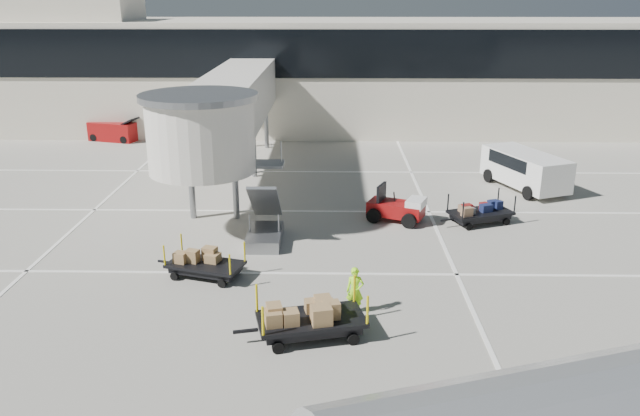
{
  "coord_description": "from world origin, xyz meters",
  "views": [
    {
      "loc": [
        1.35,
        -19.0,
        9.77
      ],
      "look_at": [
        0.93,
        3.66,
        2.0
      ],
      "focal_mm": 35.0,
      "sensor_mm": 36.0,
      "label": 1
    }
  ],
  "objects_px": {
    "box_cart_near": "(313,318)",
    "ground_worker": "(355,291)",
    "baggage_tug": "(397,208)",
    "minivan": "(523,167)",
    "belt_loader": "(114,131)",
    "suitcase_cart": "(480,213)",
    "box_cart_far": "(207,264)"
  },
  "relations": [
    {
      "from": "ground_worker",
      "to": "box_cart_far",
      "type": "bearing_deg",
      "value": 158.03
    },
    {
      "from": "baggage_tug",
      "to": "box_cart_near",
      "type": "xyz_separation_m",
      "value": [
        -3.54,
        -10.26,
        0.03
      ]
    },
    {
      "from": "baggage_tug",
      "to": "minivan",
      "type": "xyz_separation_m",
      "value": [
        7.16,
        5.28,
        0.56
      ]
    },
    {
      "from": "box_cart_near",
      "to": "baggage_tug",
      "type": "bearing_deg",
      "value": 57.57
    },
    {
      "from": "box_cart_far",
      "to": "box_cart_near",
      "type": "bearing_deg",
      "value": -29.26
    },
    {
      "from": "baggage_tug",
      "to": "suitcase_cart",
      "type": "bearing_deg",
      "value": 19.16
    },
    {
      "from": "box_cart_far",
      "to": "belt_loader",
      "type": "relative_size",
      "value": 0.9
    },
    {
      "from": "suitcase_cart",
      "to": "belt_loader",
      "type": "height_order",
      "value": "belt_loader"
    },
    {
      "from": "ground_worker",
      "to": "belt_loader",
      "type": "xyz_separation_m",
      "value": [
        -16.14,
        24.94,
        -0.13
      ]
    },
    {
      "from": "suitcase_cart",
      "to": "box_cart_near",
      "type": "relative_size",
      "value": 0.86
    },
    {
      "from": "box_cart_far",
      "to": "ground_worker",
      "type": "bearing_deg",
      "value": -9.26
    },
    {
      "from": "box_cart_near",
      "to": "ground_worker",
      "type": "relative_size",
      "value": 2.56
    },
    {
      "from": "suitcase_cart",
      "to": "belt_loader",
      "type": "bearing_deg",
      "value": 122.39
    },
    {
      "from": "box_cart_far",
      "to": "suitcase_cart",
      "type": "bearing_deg",
      "value": 44.65
    },
    {
      "from": "ground_worker",
      "to": "baggage_tug",
      "type": "bearing_deg",
      "value": 79.93
    },
    {
      "from": "baggage_tug",
      "to": "suitcase_cart",
      "type": "xyz_separation_m",
      "value": [
        3.67,
        -0.25,
        -0.12
      ]
    },
    {
      "from": "box_cart_near",
      "to": "ground_worker",
      "type": "distance_m",
      "value": 2.03
    },
    {
      "from": "minivan",
      "to": "belt_loader",
      "type": "distance_m",
      "value": 27.78
    },
    {
      "from": "box_cart_near",
      "to": "suitcase_cart",
      "type": "bearing_deg",
      "value": 40.86
    },
    {
      "from": "baggage_tug",
      "to": "belt_loader",
      "type": "xyz_separation_m",
      "value": [
        -18.37,
        16.22,
        0.06
      ]
    },
    {
      "from": "suitcase_cart",
      "to": "box_cart_near",
      "type": "xyz_separation_m",
      "value": [
        -7.21,
        -10.01,
        0.15
      ]
    },
    {
      "from": "baggage_tug",
      "to": "suitcase_cart",
      "type": "height_order",
      "value": "baggage_tug"
    },
    {
      "from": "suitcase_cart",
      "to": "belt_loader",
      "type": "distance_m",
      "value": 27.51
    },
    {
      "from": "baggage_tug",
      "to": "minivan",
      "type": "bearing_deg",
      "value": 59.51
    },
    {
      "from": "suitcase_cart",
      "to": "box_cart_far",
      "type": "relative_size",
      "value": 1.02
    },
    {
      "from": "box_cart_far",
      "to": "ground_worker",
      "type": "height_order",
      "value": "ground_worker"
    },
    {
      "from": "ground_worker",
      "to": "belt_loader",
      "type": "bearing_deg",
      "value": 127.2
    },
    {
      "from": "box_cart_near",
      "to": "ground_worker",
      "type": "bearing_deg",
      "value": 36.25
    },
    {
      "from": "baggage_tug",
      "to": "suitcase_cart",
      "type": "relative_size",
      "value": 0.8
    },
    {
      "from": "box_cart_near",
      "to": "minivan",
      "type": "relative_size",
      "value": 0.73
    },
    {
      "from": "ground_worker",
      "to": "minivan",
      "type": "relative_size",
      "value": 0.29
    },
    {
      "from": "minivan",
      "to": "box_cart_near",
      "type": "bearing_deg",
      "value": -145.94
    }
  ]
}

